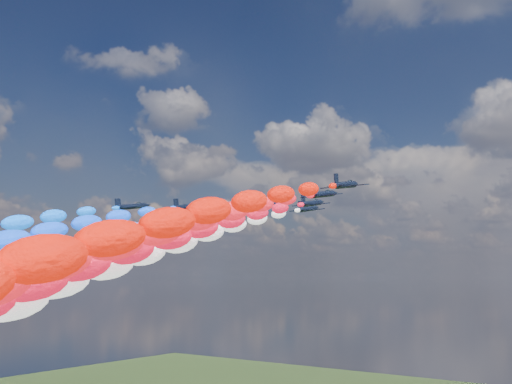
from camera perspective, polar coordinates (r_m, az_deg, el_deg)
The scene contains 14 objects.
jet_0 at distance 140.87m, azimuth -11.72°, elevation -1.35°, with size 8.25×11.06×2.44m, color black, non-canonical shape.
jet_1 at distance 139.24m, azimuth -6.54°, elevation -1.39°, with size 8.25×11.06×2.44m, color black, non-canonical shape.
jet_2 at distance 140.89m, azimuth -0.87°, elevation -1.52°, with size 8.25×11.06×2.44m, color black, non-canonical shape.
trail_2 at distance 100.86m, azimuth -20.62°, elevation -7.18°, with size 6.66×109.86×36.01m, color #2774FA, non-canonical shape.
jet_3 at distance 134.79m, azimuth 1.38°, elevation -1.22°, with size 8.25×11.06×2.44m, color black, non-canonical shape.
trail_3 at distance 93.25m, azimuth -18.83°, elevation -7.23°, with size 6.66×109.86×36.01m, color silver, non-canonical shape.
jet_4 at distance 143.18m, azimuth 4.95°, elevation -1.60°, with size 8.25×11.06×2.44m, color black, non-canonical shape.
trail_4 at distance 98.49m, azimuth -12.27°, elevation -7.50°, with size 6.66×109.86×36.01m, color white, non-canonical shape.
jet_5 at distance 132.48m, azimuth 5.33°, elevation -1.07°, with size 8.25×11.06×2.44m, color black, non-canonical shape.
trail_5 at distance 87.97m, azimuth -13.79°, elevation -7.40°, with size 6.66×109.86×36.01m, color red, non-canonical shape.
jet_6 at distance 118.42m, azimuth 6.33°, elevation -0.22°, with size 8.25×11.06×2.44m, color black, non-canonical shape.
trail_6 at distance 73.91m, azimuth -15.86°, elevation -7.23°, with size 6.66×109.86×36.01m, color red, non-canonical shape.
jet_7 at distance 106.89m, azimuth 8.50°, elevation 0.68°, with size 8.25×11.06×2.44m, color black, non-canonical shape.
trail_7 at distance 61.52m, azimuth -16.47°, elevation -7.09°, with size 6.66×109.86×36.01m, color red, non-canonical shape.
Camera 1 is at (75.05, -99.02, 82.54)m, focal length 42.17 mm.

